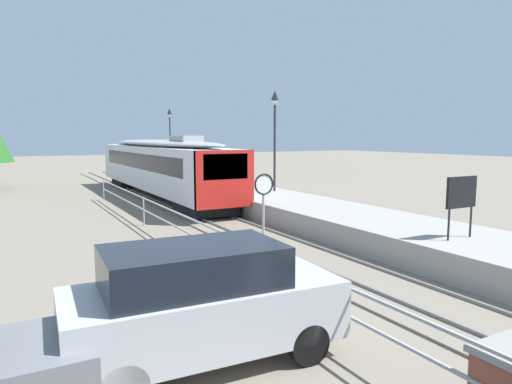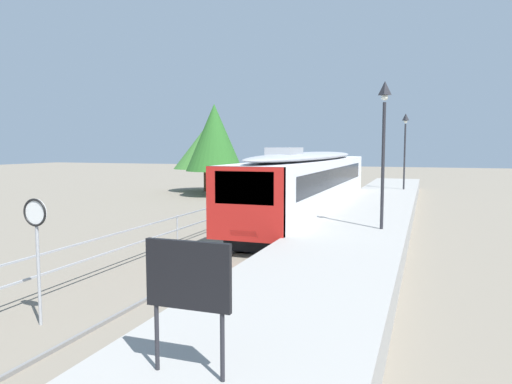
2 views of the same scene
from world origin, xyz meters
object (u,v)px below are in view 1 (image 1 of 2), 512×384
object	(u,v)px
commuter_train	(160,164)
speed_limit_sign	(264,197)
platform_notice_board	(461,194)
parked_suv_silver	(203,302)
platform_lamp_mid_platform	(275,122)
platform_lamp_far_end	(170,127)

from	to	relation	value
commuter_train	speed_limit_sign	xyz separation A→B (m)	(-2.11, -16.61, -0.02)
speed_limit_sign	platform_notice_board	bearing A→B (deg)	-27.09
speed_limit_sign	parked_suv_silver	xyz separation A→B (m)	(-3.54, -4.09, -1.06)
platform_lamp_mid_platform	platform_lamp_far_end	xyz separation A→B (m)	(0.00, 17.46, 0.00)
commuter_train	speed_limit_sign	world-z (taller)	commuter_train
commuter_train	platform_notice_board	distance (m)	19.40
platform_notice_board	speed_limit_sign	size ratio (longest dim) A/B	0.64
platform_lamp_far_end	platform_notice_board	bearing A→B (deg)	-92.61
commuter_train	platform_notice_board	xyz separation A→B (m)	(2.92, -19.18, 0.04)
commuter_train	platform_lamp_far_end	distance (m)	11.84
platform_notice_board	parked_suv_silver	distance (m)	8.77
commuter_train	platform_lamp_far_end	bearing A→B (deg)	68.30
platform_notice_board	speed_limit_sign	distance (m)	5.65
speed_limit_sign	parked_suv_silver	size ratio (longest dim) A/B	0.60
platform_lamp_far_end	speed_limit_sign	distance (m)	28.21
platform_lamp_mid_platform	platform_notice_board	distance (m)	12.79
commuter_train	parked_suv_silver	distance (m)	21.48
platform_lamp_mid_platform	speed_limit_sign	world-z (taller)	platform_lamp_mid_platform
parked_suv_silver	commuter_train	bearing A→B (deg)	74.72
platform_lamp_far_end	parked_suv_silver	world-z (taller)	platform_lamp_far_end
platform_lamp_far_end	platform_lamp_mid_platform	bearing A→B (deg)	-90.00
platform_lamp_mid_platform	parked_suv_silver	distance (m)	17.53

